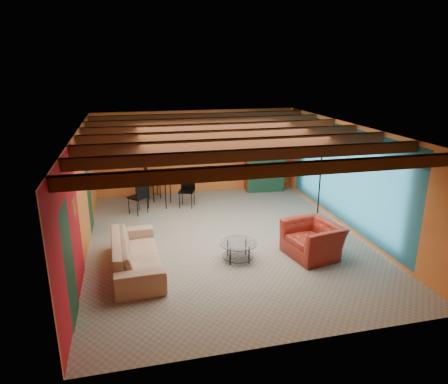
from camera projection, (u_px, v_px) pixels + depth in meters
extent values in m
cube|color=gray|center=(226.00, 239.00, 9.92)|extent=(6.50, 8.00, 0.01)
cube|color=silver|center=(226.00, 129.00, 9.11)|extent=(6.50, 8.00, 0.01)
cube|color=orange|center=(197.00, 152.00, 13.22)|extent=(6.50, 0.02, 2.70)
cube|color=maroon|center=(81.00, 196.00, 8.80)|extent=(0.02, 8.00, 2.70)
cube|color=#286476|center=(351.00, 178.00, 10.24)|extent=(0.02, 8.00, 2.70)
imported|color=tan|center=(136.00, 254.00, 8.35)|extent=(1.05, 2.46, 0.71)
imported|color=maroon|center=(313.00, 240.00, 8.97)|extent=(1.24, 1.35, 0.76)
cube|color=maroon|center=(264.00, 159.00, 13.52)|extent=(1.26, 0.71, 2.11)
cube|color=black|center=(169.00, 144.00, 12.90)|extent=(1.05, 0.03, 0.65)
imported|color=#26661E|center=(265.00, 121.00, 13.13)|extent=(0.50, 0.46, 0.45)
imported|color=orange|center=(158.00, 166.00, 11.91)|extent=(0.19, 0.19, 0.19)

